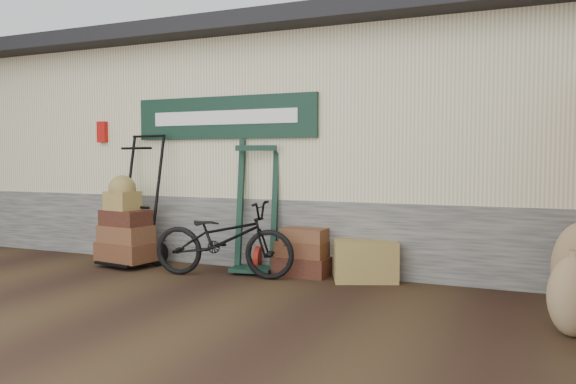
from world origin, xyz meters
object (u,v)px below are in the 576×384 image
object	(u,v)px
porter_trolley	(137,198)
green_barrow	(256,206)
wicker_hamper	(365,261)
bicycle	(223,235)
suitcase_stack	(303,251)

from	to	relation	value
porter_trolley	green_barrow	world-z (taller)	porter_trolley
green_barrow	wicker_hamper	xyz separation A→B (m)	(1.41, 0.00, -0.59)
bicycle	green_barrow	bearing A→B (deg)	-33.11
bicycle	wicker_hamper	bearing A→B (deg)	-83.21
suitcase_stack	bicycle	xyz separation A→B (m)	(-0.84, -0.47, 0.22)
suitcase_stack	bicycle	size ratio (longest dim) A/B	0.38
porter_trolley	bicycle	world-z (taller)	porter_trolley
suitcase_stack	porter_trolley	bearing A→B (deg)	-174.61
green_barrow	bicycle	xyz separation A→B (m)	(-0.21, -0.47, -0.32)
porter_trolley	bicycle	bearing A→B (deg)	-0.59
suitcase_stack	wicker_hamper	xyz separation A→B (m)	(0.78, 0.00, -0.06)
porter_trolley	wicker_hamper	world-z (taller)	porter_trolley
green_barrow	bicycle	world-z (taller)	green_barrow
porter_trolley	suitcase_stack	bearing A→B (deg)	14.44
porter_trolley	wicker_hamper	xyz separation A→B (m)	(3.08, 0.22, -0.66)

